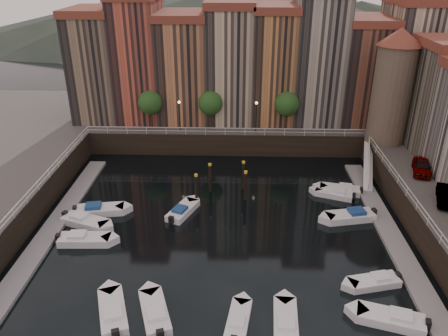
{
  "coord_description": "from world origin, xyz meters",
  "views": [
    {
      "loc": [
        1.57,
        -37.15,
        23.65
      ],
      "look_at": [
        0.24,
        4.0,
        3.96
      ],
      "focal_mm": 35.0,
      "sensor_mm": 36.0,
      "label": 1
    }
  ],
  "objects_px": {
    "gangway": "(368,164)",
    "car_b": "(446,197)",
    "mooring_pilings": "(224,182)",
    "boat_left_2": "(85,221)",
    "boat_left_3": "(99,210)",
    "corner_tower": "(393,85)",
    "boat_left_1": "(84,239)",
    "car_a": "(422,167)"
  },
  "relations": [
    {
      "from": "mooring_pilings",
      "to": "car_b",
      "type": "height_order",
      "value": "car_b"
    },
    {
      "from": "gangway",
      "to": "mooring_pilings",
      "type": "relative_size",
      "value": 1.49
    },
    {
      "from": "mooring_pilings",
      "to": "boat_left_2",
      "type": "relative_size",
      "value": 1.09
    },
    {
      "from": "gangway",
      "to": "car_a",
      "type": "distance_m",
      "value": 6.5
    },
    {
      "from": "boat_left_1",
      "to": "car_b",
      "type": "xyz_separation_m",
      "value": [
        33.58,
        3.23,
        3.32
      ]
    },
    {
      "from": "boat_left_2",
      "to": "gangway",
      "type": "bearing_deg",
      "value": 40.43
    },
    {
      "from": "mooring_pilings",
      "to": "car_a",
      "type": "xyz_separation_m",
      "value": [
        21.01,
        0.14,
        2.09
      ]
    },
    {
      "from": "boat_left_1",
      "to": "car_a",
      "type": "bearing_deg",
      "value": 13.65
    },
    {
      "from": "mooring_pilings",
      "to": "boat_left_2",
      "type": "height_order",
      "value": "mooring_pilings"
    },
    {
      "from": "corner_tower",
      "to": "car_a",
      "type": "xyz_separation_m",
      "value": [
        1.22,
        -9.19,
        -6.45
      ]
    },
    {
      "from": "boat_left_3",
      "to": "car_a",
      "type": "relative_size",
      "value": 1.2
    },
    {
      "from": "corner_tower",
      "to": "boat_left_3",
      "type": "relative_size",
      "value": 2.65
    },
    {
      "from": "boat_left_1",
      "to": "boat_left_2",
      "type": "xyz_separation_m",
      "value": [
        -0.9,
        3.06,
        0.01
      ]
    },
    {
      "from": "boat_left_1",
      "to": "boat_left_3",
      "type": "distance_m",
      "value": 5.25
    },
    {
      "from": "gangway",
      "to": "boat_left_1",
      "type": "height_order",
      "value": "gangway"
    },
    {
      "from": "gangway",
      "to": "car_b",
      "type": "xyz_separation_m",
      "value": [
        4.03,
        -10.96,
        1.79
      ]
    },
    {
      "from": "gangway",
      "to": "boat_left_1",
      "type": "xyz_separation_m",
      "value": [
        -29.55,
        -14.2,
        -1.53
      ]
    },
    {
      "from": "gangway",
      "to": "car_b",
      "type": "bearing_deg",
      "value": -69.82
    },
    {
      "from": "corner_tower",
      "to": "mooring_pilings",
      "type": "bearing_deg",
      "value": -154.75
    },
    {
      "from": "boat_left_3",
      "to": "car_b",
      "type": "bearing_deg",
      "value": -12.34
    },
    {
      "from": "car_b",
      "to": "gangway",
      "type": "bearing_deg",
      "value": 129.46
    },
    {
      "from": "corner_tower",
      "to": "boat_left_2",
      "type": "bearing_deg",
      "value": -154.88
    },
    {
      "from": "gangway",
      "to": "car_b",
      "type": "distance_m",
      "value": 11.82
    },
    {
      "from": "corner_tower",
      "to": "gangway",
      "type": "relative_size",
      "value": 1.66
    },
    {
      "from": "gangway",
      "to": "boat_left_2",
      "type": "relative_size",
      "value": 1.62
    },
    {
      "from": "boat_left_3",
      "to": "corner_tower",
      "type": "bearing_deg",
      "value": 13.52
    },
    {
      "from": "corner_tower",
      "to": "boat_left_3",
      "type": "height_order",
      "value": "corner_tower"
    },
    {
      "from": "boat_left_1",
      "to": "car_a",
      "type": "relative_size",
      "value": 1.15
    },
    {
      "from": "boat_left_1",
      "to": "gangway",
      "type": "bearing_deg",
      "value": 23.55
    },
    {
      "from": "car_a",
      "to": "boat_left_2",
      "type": "bearing_deg",
      "value": -153.41
    },
    {
      "from": "gangway",
      "to": "boat_left_2",
      "type": "xyz_separation_m",
      "value": [
        -30.45,
        -11.14,
        -1.53
      ]
    },
    {
      "from": "gangway",
      "to": "boat_left_1",
      "type": "relative_size",
      "value": 1.67
    },
    {
      "from": "mooring_pilings",
      "to": "boat_left_1",
      "type": "distance_m",
      "value": 15.79
    },
    {
      "from": "corner_tower",
      "to": "gangway",
      "type": "height_order",
      "value": "corner_tower"
    },
    {
      "from": "mooring_pilings",
      "to": "car_b",
      "type": "relative_size",
      "value": 1.31
    },
    {
      "from": "boat_left_2",
      "to": "car_b",
      "type": "bearing_deg",
      "value": 20.63
    },
    {
      "from": "gangway",
      "to": "mooring_pilings",
      "type": "height_order",
      "value": "gangway"
    },
    {
      "from": "boat_left_2",
      "to": "mooring_pilings",
      "type": "bearing_deg",
      "value": 45.27
    },
    {
      "from": "boat_left_2",
      "to": "boat_left_3",
      "type": "xyz_separation_m",
      "value": [
        0.79,
        2.2,
        0.0
      ]
    },
    {
      "from": "boat_left_1",
      "to": "car_b",
      "type": "distance_m",
      "value": 33.9
    },
    {
      "from": "boat_left_2",
      "to": "boat_left_3",
      "type": "height_order",
      "value": "boat_left_3"
    },
    {
      "from": "mooring_pilings",
      "to": "boat_left_1",
      "type": "height_order",
      "value": "mooring_pilings"
    }
  ]
}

